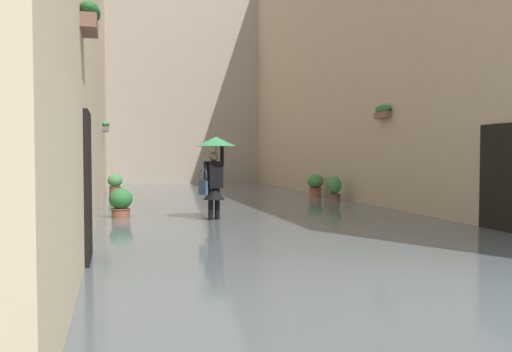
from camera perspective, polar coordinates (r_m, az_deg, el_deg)
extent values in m
plane|color=gray|center=(16.66, -2.69, -3.18)|extent=(60.00, 60.00, 0.00)
cube|color=#515B60|center=(16.66, -2.69, -3.01)|extent=(8.54, 28.51, 0.10)
cube|color=tan|center=(18.60, 12.27, 14.33)|extent=(1.80, 26.51, 10.96)
cube|color=black|center=(11.57, 24.48, -0.35)|extent=(0.08, 1.10, 2.20)
cube|color=brown|center=(15.42, 13.33, 6.33)|extent=(0.20, 0.70, 0.18)
ellipsoid|color=#2D7033|center=(15.44, 13.34, 6.92)|extent=(0.28, 0.76, 0.24)
cube|color=beige|center=(16.67, -19.55, 14.77)|extent=(1.80, 26.51, 10.45)
cube|color=black|center=(7.92, -17.50, -1.39)|extent=(0.08, 1.10, 2.20)
cube|color=#66605B|center=(19.08, -15.72, 4.83)|extent=(0.20, 0.70, 0.18)
ellipsoid|color=#428947|center=(19.09, -15.72, 5.31)|extent=(0.28, 0.76, 0.24)
cube|color=brown|center=(7.48, -17.30, 15.03)|extent=(0.20, 0.70, 0.18)
ellipsoid|color=#23602D|center=(7.51, -17.32, 16.22)|extent=(0.28, 0.76, 0.24)
cube|color=#A89989|center=(28.84, -7.85, 10.06)|extent=(11.34, 1.80, 10.97)
cube|color=#4C4233|center=(12.32, -4.83, -4.90)|extent=(0.20, 0.26, 0.10)
cylinder|color=black|center=(12.27, -4.84, -3.00)|extent=(0.16, 0.16, 0.72)
cube|color=#4C4233|center=(12.42, -4.15, -4.84)|extent=(0.20, 0.26, 0.10)
cylinder|color=black|center=(12.38, -4.15, -2.95)|extent=(0.16, 0.16, 0.72)
cube|color=black|center=(12.28, -4.50, 0.14)|extent=(0.44, 0.36, 0.62)
cone|color=black|center=(12.30, -4.50, -1.85)|extent=(0.66, 0.66, 0.28)
sphere|color=#8C664C|center=(12.27, -4.51, 2.08)|extent=(0.22, 0.22, 0.22)
cylinder|color=black|center=(12.41, -3.64, 2.15)|extent=(0.11, 0.11, 0.44)
cylinder|color=black|center=(12.15, -5.39, 0.44)|extent=(0.11, 0.11, 0.48)
cylinder|color=black|center=(12.31, -4.28, 2.64)|extent=(0.02, 0.02, 0.45)
cone|color=#338C4C|center=(12.31, -4.29, 3.69)|extent=(0.93, 0.93, 0.22)
cylinder|color=black|center=(12.31, -4.29, 4.34)|extent=(0.01, 0.01, 0.08)
cube|color=#334766|center=(12.10, -5.64, -1.26)|extent=(0.17, 0.28, 0.32)
torus|color=#334766|center=(12.09, -5.65, 0.06)|extent=(0.14, 0.28, 0.30)
cylinder|color=brown|center=(13.11, -14.18, -4.08)|extent=(0.43, 0.43, 0.30)
torus|color=brown|center=(13.10, -14.18, -3.43)|extent=(0.46, 0.46, 0.04)
ellipsoid|color=#2D7033|center=(13.08, -14.19, -2.36)|extent=(0.55, 0.55, 0.49)
cylinder|color=brown|center=(20.44, -14.75, -1.68)|extent=(0.41, 0.41, 0.39)
torus|color=brown|center=(20.42, -14.76, -1.13)|extent=(0.44, 0.44, 0.04)
ellipsoid|color=#428947|center=(20.41, -14.77, -0.47)|extent=(0.53, 0.53, 0.47)
cylinder|color=brown|center=(17.48, 8.31, -2.45)|extent=(0.39, 0.39, 0.30)
torus|color=brown|center=(17.46, 8.32, -1.95)|extent=(0.42, 0.42, 0.04)
ellipsoid|color=#428947|center=(17.44, 8.32, -0.98)|extent=(0.45, 0.45, 0.60)
cylinder|color=#9E563D|center=(19.22, 6.32, -1.87)|extent=(0.43, 0.43, 0.39)
torus|color=brown|center=(19.21, 6.33, -1.30)|extent=(0.46, 0.46, 0.04)
ellipsoid|color=#428947|center=(19.20, 6.33, -0.54)|extent=(0.59, 0.59, 0.51)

